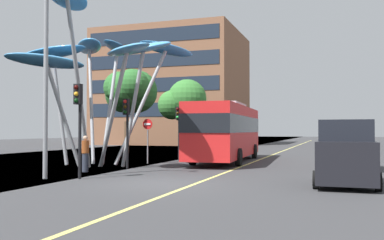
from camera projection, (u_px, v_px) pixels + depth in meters
ground at (141, 184)px, 15.88m from camera, size 120.00×240.00×0.10m
red_bus at (226, 130)px, 26.61m from camera, size 3.26×11.65×3.59m
leaf_sculpture at (98, 54)px, 23.75m from camera, size 9.98×11.05×8.55m
traffic_light_kerb_near at (79, 110)px, 17.06m from camera, size 0.28×0.42×3.73m
traffic_light_kerb_far at (127, 118)px, 21.67m from camera, size 0.28×0.42×3.49m
traffic_light_island_mid at (178, 122)px, 27.53m from camera, size 0.28×0.42×3.40m
car_parked_near at (346, 155)px, 15.06m from camera, size 2.08×3.89×2.27m
car_parked_mid at (350, 148)px, 21.30m from camera, size 2.01×4.00×2.24m
street_lamp at (54, 53)px, 17.18m from camera, size 1.73×0.44×7.83m
tree_pavement_near at (129, 91)px, 35.48m from camera, size 4.31×4.74×6.93m
tree_pavement_far at (184, 102)px, 44.29m from camera, size 4.85×4.33×7.10m
pedestrian at (85, 154)px, 19.96m from camera, size 0.34×0.34×1.67m
no_entry_sign at (148, 134)px, 24.99m from camera, size 0.60×0.12×2.57m
backdrop_building at (174, 89)px, 61.74m from camera, size 18.69×15.69×15.51m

